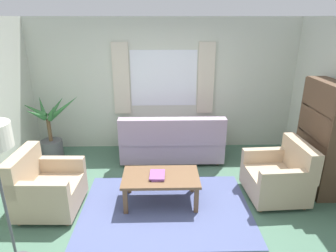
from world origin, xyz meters
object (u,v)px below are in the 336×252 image
(coffee_table, at_px, (161,179))
(potted_plant, at_px, (51,135))
(armchair_left, at_px, (45,187))
(armchair_right, at_px, (280,176))
(couch, at_px, (172,142))
(book_stack_on_table, at_px, (157,175))
(bookshelf, at_px, (320,136))

(coffee_table, xyz_separation_m, potted_plant, (-2.09, 1.54, 0.09))
(armchair_left, bearing_deg, armchair_right, -84.32)
(couch, relative_size, coffee_table, 1.73)
(armchair_left, xyz_separation_m, book_stack_on_table, (1.56, 0.11, 0.11))
(coffee_table, height_order, bookshelf, bookshelf)
(armchair_left, relative_size, bookshelf, 0.51)
(armchair_right, height_order, coffee_table, armchair_right)
(book_stack_on_table, relative_size, potted_plant, 0.23)
(armchair_left, relative_size, coffee_table, 0.80)
(couch, height_order, armchair_right, couch)
(bookshelf, bearing_deg, coffee_table, 98.39)
(couch, distance_m, armchair_left, 2.37)
(couch, xyz_separation_m, book_stack_on_table, (-0.26, -1.41, 0.09))
(armchair_left, distance_m, potted_plant, 1.74)
(armchair_right, distance_m, potted_plant, 4.13)
(couch, bearing_deg, bookshelf, 155.03)
(coffee_table, xyz_separation_m, bookshelf, (2.42, 0.36, 0.51))
(armchair_left, distance_m, book_stack_on_table, 1.57)
(couch, height_order, coffee_table, couch)
(book_stack_on_table, bearing_deg, couch, 79.56)
(armchair_left, bearing_deg, bookshelf, -81.33)
(couch, distance_m, coffee_table, 1.40)
(armchair_left, distance_m, armchair_right, 3.39)
(couch, distance_m, bookshelf, 2.49)
(armchair_left, bearing_deg, couch, -48.42)
(coffee_table, relative_size, book_stack_on_table, 3.66)
(book_stack_on_table, bearing_deg, potted_plant, 142.65)
(bookshelf, bearing_deg, armchair_right, 111.74)
(coffee_table, bearing_deg, bookshelf, 8.39)
(armchair_right, bearing_deg, potted_plant, -113.38)
(potted_plant, bearing_deg, couch, -3.76)
(coffee_table, relative_size, potted_plant, 0.86)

